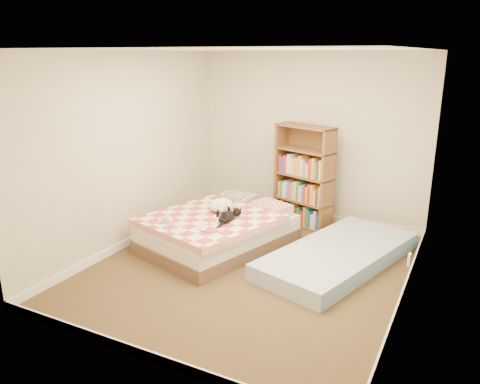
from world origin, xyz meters
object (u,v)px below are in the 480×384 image
at_px(floor_mattress, 338,255).
at_px(black_cat, 228,216).
at_px(white_dog, 221,205).
at_px(bed, 220,229).
at_px(bookshelf, 304,189).

relative_size(floor_mattress, black_cat, 3.76).
relative_size(black_cat, white_dog, 1.46).
bearing_deg(white_dog, floor_mattress, 16.94).
relative_size(bed, floor_mattress, 0.97).
distance_m(black_cat, white_dog, 0.37).
bearing_deg(floor_mattress, white_dog, -160.23).
bearing_deg(bookshelf, bed, -99.89).
distance_m(bed, white_dog, 0.32).
bearing_deg(black_cat, white_dog, 146.75).
xyz_separation_m(black_cat, white_dog, (-0.25, 0.27, 0.03)).
height_order(bookshelf, white_dog, bookshelf).
bearing_deg(black_cat, bed, 154.28).
relative_size(bookshelf, black_cat, 2.50).
relative_size(bed, white_dog, 5.34).
bearing_deg(bookshelf, floor_mattress, -33.53).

